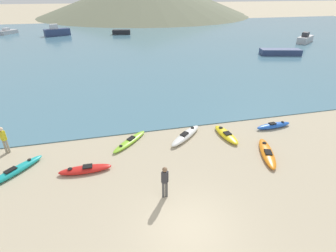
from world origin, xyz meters
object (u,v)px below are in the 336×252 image
object	(u,v)px
kayak_on_sand_3	(85,169)
kayak_on_sand_6	(267,153)
person_near_waterline	(4,138)
moored_boat_3	(305,39)
moored_boat_4	(57,32)
moored_boat_2	(121,32)
person_near_foreground	(165,180)
moored_boat_0	(8,32)
kayak_on_sand_2	(130,141)
kayak_on_sand_1	(14,171)
kayak_on_sand_0	(274,126)
kayak_on_sand_4	(186,135)
kayak_on_sand_5	(226,134)
moored_boat_1	(280,52)

from	to	relation	value
kayak_on_sand_3	kayak_on_sand_6	size ratio (longest dim) A/B	0.83
person_near_waterline	moored_boat_3	xyz separation A→B (m)	(42.20, 26.94, -0.27)
moored_boat_4	moored_boat_2	bearing A→B (deg)	-5.72
person_near_foreground	moored_boat_0	distance (m)	60.96
person_near_waterline	person_near_foreground	bearing A→B (deg)	-35.57
moored_boat_0	person_near_foreground	bearing A→B (deg)	-69.30
moored_boat_3	kayak_on_sand_2	bearing A→B (deg)	-141.73
kayak_on_sand_2	moored_boat_3	xyz separation A→B (m)	(34.97, 27.59, 0.58)
kayak_on_sand_1	person_near_foreground	bearing A→B (deg)	-25.97
person_near_waterline	moored_boat_4	world-z (taller)	moored_boat_4
kayak_on_sand_2	moored_boat_3	size ratio (longest dim) A/B	0.54
kayak_on_sand_0	moored_boat_0	world-z (taller)	moored_boat_0
person_near_waterline	kayak_on_sand_4	bearing A→B (deg)	-4.58
kayak_on_sand_0	person_near_waterline	world-z (taller)	person_near_waterline
kayak_on_sand_3	person_near_foreground	distance (m)	4.76
person_near_foreground	moored_boat_4	bearing A→B (deg)	101.86
kayak_on_sand_4	kayak_on_sand_5	bearing A→B (deg)	-10.15
kayak_on_sand_3	kayak_on_sand_5	xyz separation A→B (m)	(8.97, 1.72, -0.01)
kayak_on_sand_2	kayak_on_sand_6	world-z (taller)	kayak_on_sand_6
kayak_on_sand_0	kayak_on_sand_1	size ratio (longest dim) A/B	0.96
kayak_on_sand_1	person_near_waterline	distance (m)	2.66
kayak_on_sand_6	kayak_on_sand_4	bearing A→B (deg)	142.90
kayak_on_sand_4	kayak_on_sand_3	bearing A→B (deg)	-160.81
moored_boat_1	moored_boat_3	size ratio (longest dim) A/B	1.23
person_near_foreground	moored_boat_3	bearing A→B (deg)	44.12
moored_boat_1	moored_boat_2	distance (m)	33.28
kayak_on_sand_5	person_near_foreground	size ratio (longest dim) A/B	1.60
moored_boat_1	moored_boat_4	xyz separation A→B (m)	(-34.38, 27.00, 0.39)
kayak_on_sand_4	kayak_on_sand_5	world-z (taller)	kayak_on_sand_4
kayak_on_sand_1	kayak_on_sand_4	size ratio (longest dim) A/B	0.99
kayak_on_sand_2	kayak_on_sand_3	world-z (taller)	kayak_on_sand_3
kayak_on_sand_2	person_near_waterline	size ratio (longest dim) A/B	1.56
moored_boat_0	kayak_on_sand_5	bearing A→B (deg)	-62.92
person_near_waterline	moored_boat_0	world-z (taller)	person_near_waterline
kayak_on_sand_1	person_near_waterline	size ratio (longest dim) A/B	1.67
person_near_waterline	moored_boat_0	xyz separation A→B (m)	(-13.25, 51.09, -0.46)
kayak_on_sand_1	moored_boat_4	size ratio (longest dim) A/B	0.54
kayak_on_sand_4	moored_boat_4	size ratio (longest dim) A/B	0.54
kayak_on_sand_6	moored_boat_1	size ratio (longest dim) A/B	0.55
kayak_on_sand_5	person_near_foreground	xyz separation A→B (m)	(-5.25, -4.59, 0.82)
kayak_on_sand_0	moored_boat_1	size ratio (longest dim) A/B	0.45
kayak_on_sand_5	kayak_on_sand_6	size ratio (longest dim) A/B	0.82
moored_boat_1	kayak_on_sand_3	bearing A→B (deg)	-140.69
person_near_foreground	moored_boat_3	size ratio (longest dim) A/B	0.35
kayak_on_sand_0	moored_boat_3	distance (m)	37.39
kayak_on_sand_4	kayak_on_sand_5	distance (m)	2.71
moored_boat_2	moored_boat_3	world-z (taller)	moored_boat_3
kayak_on_sand_2	kayak_on_sand_6	bearing A→B (deg)	-23.10
person_near_waterline	moored_boat_1	size ratio (longest dim) A/B	0.28
person_near_foreground	person_near_waterline	size ratio (longest dim) A/B	1.00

